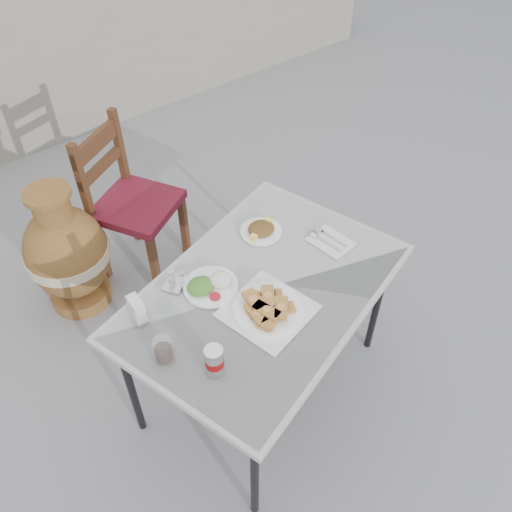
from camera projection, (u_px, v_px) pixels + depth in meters
ground at (252, 366)px, 2.63m from camera, size 80.00×80.00×0.00m
cafe_table at (263, 297)px, 2.12m from camera, size 1.29×1.05×0.68m
pide_plate at (268, 306)px, 1.99m from camera, size 0.35×0.35×0.06m
salad_rice_plate at (210, 285)px, 2.07m from camera, size 0.21×0.21×0.05m
salad_chopped_plate at (261, 230)px, 2.29m from camera, size 0.18×0.18×0.04m
soda_can at (214, 361)px, 1.78m from camera, size 0.06×0.06×0.12m
cola_glass at (163, 351)px, 1.83m from camera, size 0.07×0.07×0.10m
napkin_holder at (137, 309)px, 1.95m from camera, size 0.05×0.08×0.10m
condiment_caddy at (175, 281)px, 2.08m from camera, size 0.12×0.12×0.07m
cutlery_napkin at (328, 240)px, 2.27m from camera, size 0.16×0.19×0.01m
chair at (130, 202)px, 2.81m from camera, size 0.53×0.53×0.87m
terracotta_urn at (68, 253)px, 2.70m from camera, size 0.42×0.42×0.73m
back_wall at (23, 61)px, 3.59m from camera, size 6.00×0.25×1.20m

